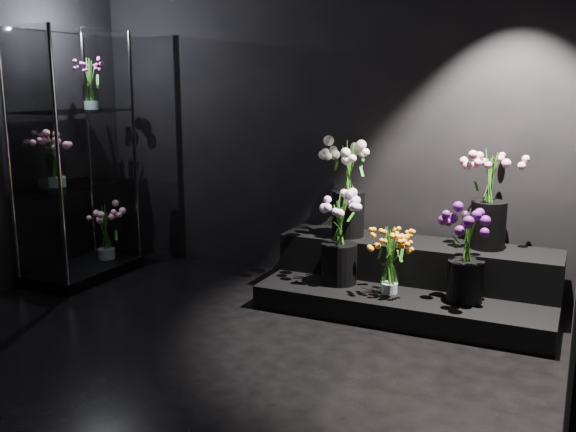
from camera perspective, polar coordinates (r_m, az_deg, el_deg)
The scene contains 12 objects.
floor at distance 3.76m, azimuth -9.93°, elevation -13.30°, with size 4.00×4.00×0.00m, color black.
wall_back at distance 5.17m, azimuth 2.44°, elevation 9.81°, with size 4.00×4.00×0.00m, color black.
display_riser at distance 4.71m, azimuth 10.91°, elevation -5.67°, with size 2.00×0.89×0.44m.
display_case at distance 5.41m, azimuth -18.40°, elevation 4.99°, with size 0.54×0.90×1.99m.
bouquet_orange_bells at distance 4.41m, azimuth 9.05°, elevation -3.81°, with size 0.35×0.35×0.46m.
bouquet_lilac at distance 4.56m, azimuth 4.61°, elevation -1.61°, with size 0.42×0.42×0.65m.
bouquet_purple at distance 4.32m, azimuth 15.61°, elevation -3.05°, with size 0.39×0.39×0.61m.
bouquet_cream_roses at distance 4.78m, azimuth 5.41°, elevation 3.08°, with size 0.42×0.42×0.71m.
bouquet_pink_roses at distance 4.62m, azimuth 17.53°, elevation 2.09°, with size 0.40×0.40×0.68m.
bouquet_case_pink at distance 5.31m, azimuth -19.97°, elevation 4.85°, with size 0.35×0.35×0.43m.
bouquet_case_magenta at distance 5.49m, azimuth -17.19°, elevation 11.23°, with size 0.23×0.23×0.42m.
bouquet_case_base_pink at distance 5.68m, azimuth -15.97°, elevation -1.20°, with size 0.38×0.38×0.48m.
Camera 1 is at (1.99, -2.76, 1.60)m, focal length 40.00 mm.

